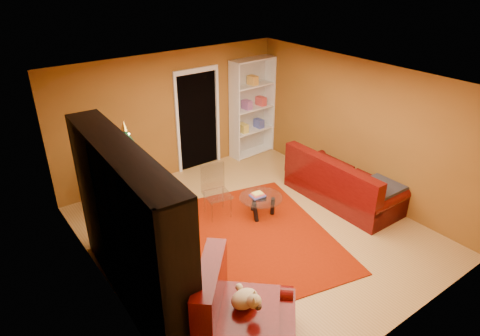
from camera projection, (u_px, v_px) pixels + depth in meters
floor at (254, 232)px, 7.37m from camera, size 5.00×5.50×0.05m
ceiling at (256, 81)px, 6.18m from camera, size 5.00×5.50×0.05m
wall_back at (171, 115)px, 8.77m from camera, size 5.00×0.05×2.60m
wall_left at (99, 215)px, 5.43m from camera, size 0.05×5.50×2.60m
wall_right at (359, 128)px, 8.11m from camera, size 0.05×5.50×2.60m
doorway at (198, 121)px, 9.16m from camera, size 1.06×0.60×2.16m
rug at (247, 239)px, 7.14m from camera, size 3.30×3.63×0.02m
media_unit at (129, 230)px, 5.41m from camera, size 0.58×2.99×2.28m
christmas_tree at (130, 170)px, 7.49m from camera, size 1.16×1.16×1.80m
gift_box_teal at (152, 198)px, 8.04m from camera, size 0.33×0.33×0.31m
gift_box_green at (177, 199)px, 8.09m from camera, size 0.25×0.25×0.23m
gift_box_red at (146, 184)px, 8.65m from camera, size 0.25×0.25×0.20m
white_bookshelf at (252, 108)px, 9.74m from camera, size 1.08×0.43×2.30m
armchair at (248, 317)px, 4.98m from camera, size 1.71×1.71×0.95m
dog at (245, 299)px, 4.93m from camera, size 0.49×0.50×0.31m
sofa at (344, 178)px, 8.08m from camera, size 1.01×2.23×0.96m
coffee_table at (261, 206)px, 7.69m from camera, size 0.84×0.84×0.49m
acrylic_chair at (217, 195)px, 7.59m from camera, size 0.53×0.56×0.87m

